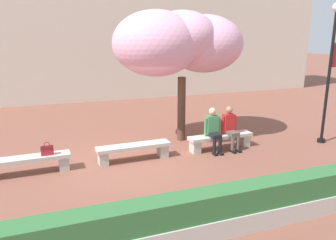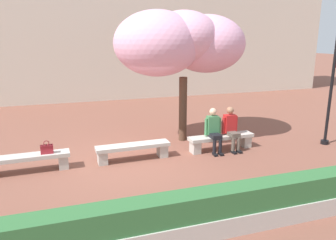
{
  "view_description": "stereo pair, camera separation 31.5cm",
  "coord_description": "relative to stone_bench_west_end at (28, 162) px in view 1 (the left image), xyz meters",
  "views": [
    {
      "loc": [
        -2.07,
        -8.25,
        3.29
      ],
      "look_at": [
        1.07,
        0.2,
        1.0
      ],
      "focal_mm": 35.0,
      "sensor_mm": 36.0,
      "label": 1
    },
    {
      "loc": [
        -1.77,
        -8.35,
        3.29
      ],
      "look_at": [
        1.07,
        0.2,
        1.0
      ],
      "focal_mm": 35.0,
      "sensor_mm": 36.0,
      "label": 2
    }
  ],
  "objects": [
    {
      "name": "person_seated_right",
      "position": [
        5.65,
        -0.05,
        0.39
      ],
      "size": [
        0.51,
        0.69,
        1.29
      ],
      "color": "black",
      "rests_on": "ground"
    },
    {
      "name": "ground_plane",
      "position": [
        2.68,
        0.0,
        -0.31
      ],
      "size": [
        100.0,
        100.0,
        0.0
      ],
      "primitive_type": "plane",
      "color": "brown"
    },
    {
      "name": "planter_hedge_foreground",
      "position": [
        2.68,
        -3.83,
        0.08
      ],
      "size": [
        10.89,
        0.5,
        0.8
      ],
      "color": "#BCB7AD",
      "rests_on": "ground"
    },
    {
      "name": "handbag",
      "position": [
        0.48,
        -0.02,
        0.27
      ],
      "size": [
        0.3,
        0.15,
        0.34
      ],
      "color": "#A3232D",
      "rests_on": "stone_bench_west_end"
    },
    {
      "name": "stone_bench_near_west",
      "position": [
        2.68,
        0.0,
        0.0
      ],
      "size": [
        2.04,
        0.47,
        0.45
      ],
      "color": "#BCB7AD",
      "rests_on": "ground"
    },
    {
      "name": "cherry_tree_main",
      "position": [
        4.58,
        1.33,
        2.82
      ],
      "size": [
        4.24,
        2.92,
        4.08
      ],
      "color": "#513828",
      "rests_on": "ground"
    },
    {
      "name": "building_facade",
      "position": [
        2.68,
        10.93,
        3.74
      ],
      "size": [
        28.0,
        4.0,
        8.1
      ],
      "primitive_type": "cube",
      "color": "beige",
      "rests_on": "ground"
    },
    {
      "name": "person_seated_left",
      "position": [
        5.08,
        -0.05,
        0.39
      ],
      "size": [
        0.51,
        0.7,
        1.29
      ],
      "color": "black",
      "rests_on": "ground"
    },
    {
      "name": "lamp_post_with_banner",
      "position": [
        8.75,
        -0.55,
        2.25
      ],
      "size": [
        0.54,
        0.28,
        4.27
      ],
      "color": "black",
      "rests_on": "ground"
    },
    {
      "name": "stone_bench_center",
      "position": [
        5.36,
        0.0,
        0.0
      ],
      "size": [
        2.04,
        0.47,
        0.45
      ],
      "color": "#BCB7AD",
      "rests_on": "ground"
    },
    {
      "name": "stone_bench_west_end",
      "position": [
        0.0,
        0.0,
        0.0
      ],
      "size": [
        2.04,
        0.47,
        0.45
      ],
      "color": "#BCB7AD",
      "rests_on": "ground"
    }
  ]
}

